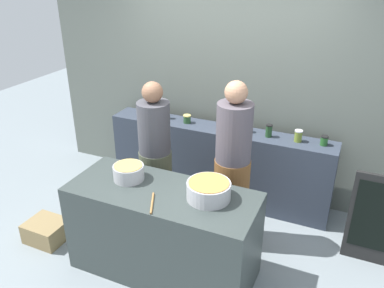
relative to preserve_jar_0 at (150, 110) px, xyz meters
name	(u,v)px	position (x,y,z in m)	size (l,w,h in m)	color
ground	(178,249)	(0.92, -1.12, -1.00)	(12.00, 12.00, 0.00)	gray
storefront_wall	(230,73)	(0.92, 0.33, 0.50)	(4.80, 0.12, 3.00)	slate
display_shelf	(217,163)	(0.92, -0.02, -0.54)	(2.70, 0.36, 0.93)	#303847
prep_table	(163,232)	(0.92, -1.42, -0.56)	(1.70, 0.70, 0.88)	#343C3B
preserve_jar_0	(150,110)	(0.00, 0.00, 0.00)	(0.09, 0.09, 0.15)	#B03926
preserve_jar_1	(165,113)	(0.21, 0.00, 0.00)	(0.07, 0.07, 0.14)	#364F25
preserve_jar_2	(187,119)	(0.51, -0.02, -0.02)	(0.09, 0.09, 0.10)	#284E29
preserve_jar_3	(223,123)	(0.97, -0.01, -0.01)	(0.09, 0.09, 0.12)	orange
preserve_jar_4	(246,126)	(1.24, 0.00, -0.01)	(0.07, 0.07, 0.13)	#364339
preserve_jar_5	(269,131)	(1.51, -0.02, 0.00)	(0.07, 0.07, 0.14)	#214423
preserve_jar_6	(298,136)	(1.82, -0.02, -0.01)	(0.08, 0.08, 0.13)	olive
preserve_jar_7	(324,141)	(2.09, 0.00, -0.02)	(0.08, 0.08, 0.10)	#245925
cooking_pot_left	(129,172)	(0.54, -1.36, -0.05)	(0.28, 0.28, 0.14)	#B7B7BC
cooking_pot_center	(209,190)	(1.33, -1.36, -0.05)	(0.37, 0.37, 0.16)	#B7B7BC
wooden_spoon	(152,203)	(0.94, -1.63, -0.12)	(0.02, 0.02, 0.30)	#9E703D
cook_with_tongs	(156,163)	(0.50, -0.78, -0.26)	(0.35, 0.35, 1.64)	#515742
cook_in_cap	(232,174)	(1.34, -0.74, -0.21)	(0.36, 0.36, 1.74)	brown
bread_crate	(47,231)	(-0.42, -1.55, -0.89)	(0.40, 0.34, 0.22)	olive
chalkboard_sign	(378,221)	(2.72, -0.51, -0.52)	(0.54, 0.05, 0.96)	black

